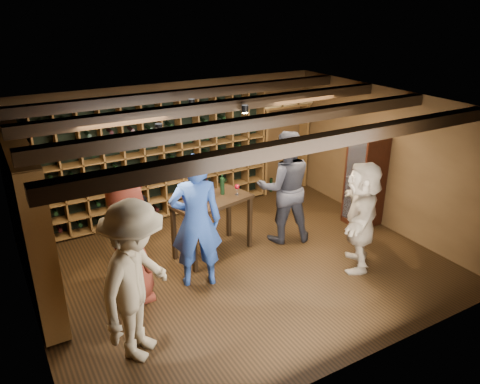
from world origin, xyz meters
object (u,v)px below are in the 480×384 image
tasting_table (212,207)px  guest_khaki (136,282)px  guest_beige (361,216)px  man_grey_suit (285,187)px  guest_red_floral (128,236)px  display_cabinet (365,180)px  man_blue_shirt (196,221)px  guest_woman_black (130,219)px

tasting_table → guest_khaki: bearing=-149.9°
guest_beige → tasting_table: (-1.78, 1.48, -0.03)m
guest_beige → man_grey_suit: bearing=-117.2°
guest_khaki → guest_red_floral: bearing=32.4°
tasting_table → guest_beige: bearing=-52.8°
guest_red_floral → display_cabinet: bearing=-86.8°
man_blue_shirt → guest_khaki: man_blue_shirt is taller
guest_beige → tasting_table: 2.31m
man_blue_shirt → guest_khaki: 1.57m
tasting_table → man_grey_suit: bearing=-20.6°
man_grey_suit → tasting_table: 1.30m
guest_beige → guest_red_floral: bearing=-63.7°
guest_woman_black → guest_beige: (3.02, -1.81, 0.09)m
guest_red_floral → guest_woman_black: (0.29, 0.89, -0.20)m
display_cabinet → guest_khaki: 4.88m
display_cabinet → man_grey_suit: bearing=172.7°
man_blue_shirt → guest_red_floral: 0.95m
guest_khaki → tasting_table: size_ratio=1.42×
display_cabinet → man_blue_shirt: 3.51m
guest_red_floral → man_grey_suit: bearing=-81.3°
man_blue_shirt → guest_red_floral: (-0.95, 0.11, -0.04)m
man_blue_shirt → man_grey_suit: (1.86, 0.50, -0.03)m
display_cabinet → tasting_table: display_cabinet is taller
man_grey_suit → guest_khaki: 3.42m
guest_woman_black → tasting_table: guest_woman_black is taller
guest_red_floral → guest_khaki: size_ratio=0.99×
man_blue_shirt → guest_beige: bearing=-179.4°
guest_khaki → tasting_table: guest_khaki is taller
guest_woman_black → guest_beige: size_ratio=0.89×
display_cabinet → guest_beige: (-1.13, -1.10, 0.01)m
display_cabinet → guest_woman_black: 4.21m
guest_red_floral → guest_beige: size_ratio=1.12×
guest_khaki → tasting_table: bearing=-1.5°
display_cabinet → guest_woman_black: display_cabinet is taller
man_grey_suit → guest_woman_black: man_grey_suit is taller
tasting_table → man_blue_shirt: bearing=-144.2°
display_cabinet → guest_khaki: guest_khaki is taller
display_cabinet → tasting_table: (-2.91, 0.38, -0.02)m
man_blue_shirt → guest_khaki: bearing=59.4°
guest_red_floral → guest_woman_black: size_ratio=1.25×
man_blue_shirt → man_grey_suit: man_blue_shirt is taller
guest_khaki → man_blue_shirt: bearing=-4.7°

